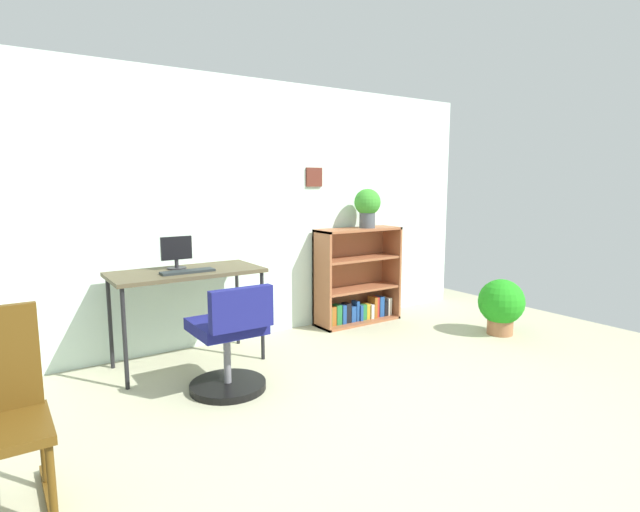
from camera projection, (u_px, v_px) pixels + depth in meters
ground_plane at (410, 429)px, 2.86m from camera, size 6.24×6.24×0.00m
wall_back at (244, 211)px, 4.45m from camera, size 5.20×0.12×2.31m
desk at (187, 278)px, 3.80m from camera, size 1.13×0.55×0.74m
monitor at (176, 252)px, 3.83m from camera, size 0.24×0.15×0.26m
keyboard at (188, 271)px, 3.69m from camera, size 0.40×0.12×0.02m
office_chair at (230, 345)px, 3.32m from camera, size 0.52×0.55×0.76m
bookshelf_low at (356, 282)px, 5.03m from camera, size 0.91×0.30×0.96m
potted_plant_on_shelf at (367, 205)px, 4.92m from camera, size 0.26×0.26×0.39m
potted_plant_floor at (501, 304)px, 4.62m from camera, size 0.42×0.42×0.52m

